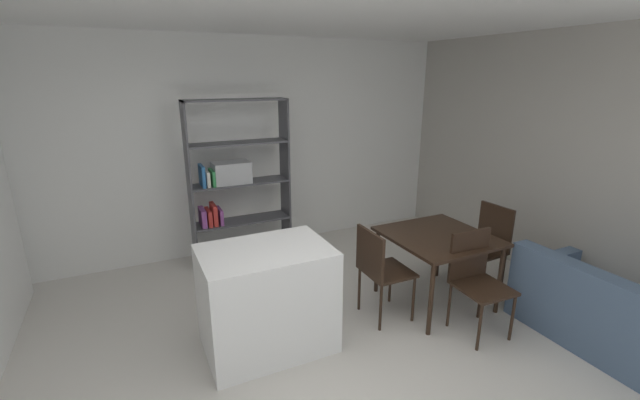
# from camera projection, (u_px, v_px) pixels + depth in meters

# --- Properties ---
(ground_plane) EXTENTS (8.47, 8.47, 0.00)m
(ground_plane) POSITION_uv_depth(u_px,v_px,m) (327.00, 368.00, 3.36)
(ground_plane) COLOR beige
(back_partition) EXTENTS (6.17, 0.06, 2.77)m
(back_partition) POSITION_uv_depth(u_px,v_px,m) (233.00, 148.00, 5.33)
(back_partition) COLOR white
(back_partition) RESTS_ON ground_plane
(right_partition_gray) EXTENTS (0.06, 5.55, 2.77)m
(right_partition_gray) POSITION_uv_depth(u_px,v_px,m) (594.00, 167.00, 4.22)
(right_partition_gray) COLOR #B2ADA3
(right_partition_gray) RESTS_ON ground_plane
(kitchen_island) EXTENTS (1.07, 0.74, 0.92)m
(kitchen_island) POSITION_uv_depth(u_px,v_px,m) (267.00, 299.00, 3.51)
(kitchen_island) COLOR white
(kitchen_island) RESTS_ON ground_plane
(open_bookshelf) EXTENTS (1.22, 0.33, 2.02)m
(open_bookshelf) POSITION_uv_depth(u_px,v_px,m) (233.00, 183.00, 5.05)
(open_bookshelf) COLOR #4C4C51
(open_bookshelf) RESTS_ON ground_plane
(dining_table) EXTENTS (0.98, 1.00, 0.75)m
(dining_table) POSITION_uv_depth(u_px,v_px,m) (438.00, 242.00, 4.16)
(dining_table) COLOR black
(dining_table) RESTS_ON ground_plane
(dining_chair_island_side) EXTENTS (0.44, 0.46, 0.92)m
(dining_chair_island_side) POSITION_uv_depth(u_px,v_px,m) (379.00, 265.00, 3.90)
(dining_chair_island_side) COLOR black
(dining_chair_island_side) RESTS_ON ground_plane
(dining_chair_window_side) EXTENTS (0.46, 0.45, 0.95)m
(dining_chair_window_side) POSITION_uv_depth(u_px,v_px,m) (487.00, 241.00, 4.49)
(dining_chair_window_side) COLOR black
(dining_chair_window_side) RESTS_ON ground_plane
(dining_chair_near) EXTENTS (0.46, 0.47, 0.94)m
(dining_chair_near) POSITION_uv_depth(u_px,v_px,m) (476.00, 274.00, 3.75)
(dining_chair_near) COLOR black
(dining_chair_near) RESTS_ON ground_plane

